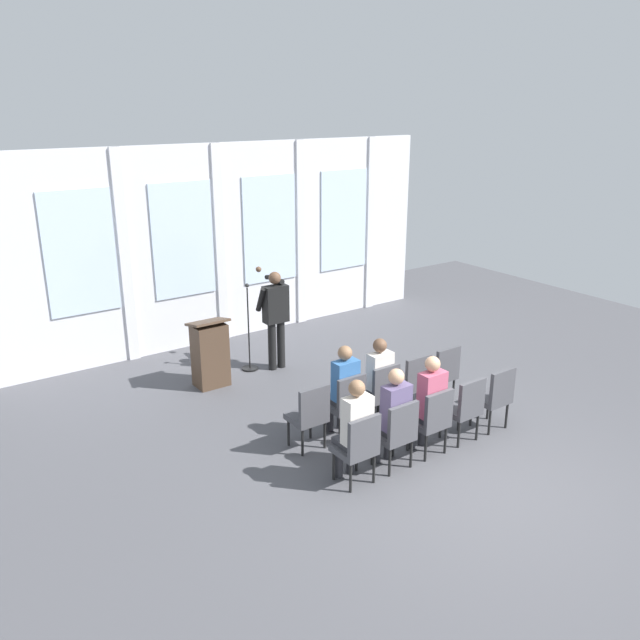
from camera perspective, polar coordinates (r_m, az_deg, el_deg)
name	(u,v)px	position (r m, az deg, el deg)	size (l,w,h in m)	color
ground_plane	(480,484)	(8.46, 13.80, -13.75)	(16.83, 16.83, 0.00)	#4C4C51
rear_partition	(229,243)	(12.61, -7.96, 6.73)	(9.14, 0.14, 3.74)	silver
speaker	(275,313)	(11.15, -3.95, 0.63)	(0.51, 0.69, 1.74)	black
mic_stand	(249,351)	(11.35, -6.20, -2.73)	(0.28, 0.28, 1.55)	black
lectern	(210,354)	(10.74, -9.60, -2.92)	(0.60, 0.48, 1.16)	#4C3828
chair_r0_c0	(310,413)	(8.69, -0.91, -8.16)	(0.46, 0.44, 0.94)	black
chair_r0_c1	(346,401)	(9.02, 2.33, -7.14)	(0.46, 0.44, 0.94)	black
audience_r0_c1	(343,386)	(8.99, 2.04, -5.78)	(0.36, 0.39, 1.34)	#2D2D33
chair_r0_c2	(381,391)	(9.37, 5.33, -6.18)	(0.46, 0.44, 0.94)	black
audience_r0_c2	(377,376)	(9.35, 5.04, -4.93)	(0.36, 0.39, 1.31)	#2D2D33
chair_r0_c3	(412,380)	(9.75, 8.10, -5.27)	(0.46, 0.44, 0.94)	black
chair_r0_c4	(442,371)	(10.15, 10.64, -4.42)	(0.46, 0.44, 0.94)	black
chair_r1_c0	(358,445)	(7.96, 3.36, -10.89)	(0.46, 0.44, 0.94)	black
audience_r1_c0	(354,426)	(7.91, 3.04, -9.27)	(0.36, 0.39, 1.37)	#2D2D33
chair_r1_c1	(397,431)	(8.31, 6.73, -9.63)	(0.46, 0.44, 0.94)	black
audience_r1_c1	(393,413)	(8.26, 6.42, -8.10)	(0.36, 0.39, 1.36)	#2D2D33
chair_r1_c2	(432,418)	(8.69, 9.79, -8.45)	(0.46, 0.44, 0.94)	black
audience_r1_c2	(429,400)	(8.64, 9.50, -6.92)	(0.36, 0.39, 1.38)	#2D2D33
chair_r1_c3	(465,406)	(9.10, 12.56, -7.35)	(0.46, 0.44, 0.94)	black
chair_r1_c4	(495,395)	(9.53, 15.08, -6.33)	(0.46, 0.44, 0.94)	black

